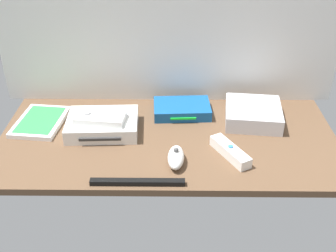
{
  "coord_description": "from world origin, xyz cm",
  "views": [
    {
      "loc": [
        1.05,
        -104.45,
        68.44
      ],
      "look_at": [
        0.0,
        0.0,
        4.0
      ],
      "focal_mm": 45.07,
      "sensor_mm": 36.0,
      "label": 1
    }
  ],
  "objects_px": {
    "game_case": "(40,122)",
    "mini_computer": "(253,114)",
    "game_console": "(103,124)",
    "remote_wand": "(230,152)",
    "remote_classic_pad": "(101,117)",
    "remote_nunchuk": "(176,157)",
    "network_router": "(182,109)",
    "sensor_bar": "(137,182)"
  },
  "relations": [
    {
      "from": "game_console",
      "to": "remote_wand",
      "type": "distance_m",
      "value": 0.39
    },
    {
      "from": "network_router",
      "to": "remote_nunchuk",
      "type": "distance_m",
      "value": 0.27
    },
    {
      "from": "game_console",
      "to": "remote_classic_pad",
      "type": "distance_m",
      "value": 0.03
    },
    {
      "from": "mini_computer",
      "to": "sensor_bar",
      "type": "xyz_separation_m",
      "value": [
        -0.34,
        -0.32,
        -0.02
      ]
    },
    {
      "from": "remote_nunchuk",
      "to": "remote_classic_pad",
      "type": "xyz_separation_m",
      "value": [
        -0.22,
        0.15,
        0.03
      ]
    },
    {
      "from": "remote_nunchuk",
      "to": "remote_classic_pad",
      "type": "height_order",
      "value": "remote_classic_pad"
    },
    {
      "from": "game_case",
      "to": "remote_classic_pad",
      "type": "xyz_separation_m",
      "value": [
        0.2,
        -0.05,
        0.05
      ]
    },
    {
      "from": "network_router",
      "to": "sensor_bar",
      "type": "relative_size",
      "value": 0.78
    },
    {
      "from": "game_console",
      "to": "remote_nunchuk",
      "type": "relative_size",
      "value": 2.13
    },
    {
      "from": "game_console",
      "to": "remote_nunchuk",
      "type": "xyz_separation_m",
      "value": [
        0.22,
        -0.16,
        -0.0
      ]
    },
    {
      "from": "sensor_bar",
      "to": "network_router",
      "type": "bearing_deg",
      "value": 71.65
    },
    {
      "from": "game_case",
      "to": "mini_computer",
      "type": "bearing_deg",
      "value": 8.15
    },
    {
      "from": "network_router",
      "to": "remote_wand",
      "type": "bearing_deg",
      "value": -64.33
    },
    {
      "from": "remote_wand",
      "to": "mini_computer",
      "type": "bearing_deg",
      "value": 34.62
    },
    {
      "from": "network_router",
      "to": "remote_wand",
      "type": "relative_size",
      "value": 1.27
    },
    {
      "from": "game_console",
      "to": "remote_classic_pad",
      "type": "relative_size",
      "value": 1.43
    },
    {
      "from": "game_case",
      "to": "remote_nunchuk",
      "type": "bearing_deg",
      "value": -19.66
    },
    {
      "from": "remote_classic_pad",
      "to": "mini_computer",
      "type": "bearing_deg",
      "value": 15.73
    },
    {
      "from": "remote_nunchuk",
      "to": "remote_classic_pad",
      "type": "distance_m",
      "value": 0.27
    },
    {
      "from": "network_router",
      "to": "remote_nunchuk",
      "type": "bearing_deg",
      "value": -97.49
    },
    {
      "from": "remote_wand",
      "to": "game_console",
      "type": "bearing_deg",
      "value": 131.38
    },
    {
      "from": "mini_computer",
      "to": "remote_nunchuk",
      "type": "xyz_separation_m",
      "value": [
        -0.24,
        -0.23,
        -0.01
      ]
    },
    {
      "from": "mini_computer",
      "to": "remote_wand",
      "type": "xyz_separation_m",
      "value": [
        -0.09,
        -0.19,
        -0.01
      ]
    },
    {
      "from": "remote_wand",
      "to": "remote_nunchuk",
      "type": "xyz_separation_m",
      "value": [
        -0.15,
        -0.04,
        0.01
      ]
    },
    {
      "from": "game_console",
      "to": "remote_wand",
      "type": "xyz_separation_m",
      "value": [
        0.37,
        -0.13,
        -0.01
      ]
    },
    {
      "from": "game_case",
      "to": "sensor_bar",
      "type": "xyz_separation_m",
      "value": [
        0.32,
        -0.29,
        -0.0
      ]
    },
    {
      "from": "network_router",
      "to": "remote_wand",
      "type": "distance_m",
      "value": 0.27
    },
    {
      "from": "remote_wand",
      "to": "remote_nunchuk",
      "type": "relative_size",
      "value": 1.44
    },
    {
      "from": "mini_computer",
      "to": "remote_classic_pad",
      "type": "xyz_separation_m",
      "value": [
        -0.46,
        -0.08,
        0.03
      ]
    },
    {
      "from": "remote_nunchuk",
      "to": "remote_classic_pad",
      "type": "relative_size",
      "value": 0.67
    },
    {
      "from": "remote_wand",
      "to": "remote_nunchuk",
      "type": "distance_m",
      "value": 0.15
    },
    {
      "from": "game_console",
      "to": "remote_nunchuk",
      "type": "distance_m",
      "value": 0.27
    },
    {
      "from": "game_case",
      "to": "remote_nunchuk",
      "type": "xyz_separation_m",
      "value": [
        0.42,
        -0.2,
        0.01
      ]
    },
    {
      "from": "game_case",
      "to": "remote_wand",
      "type": "height_order",
      "value": "remote_wand"
    },
    {
      "from": "mini_computer",
      "to": "remote_wand",
      "type": "distance_m",
      "value": 0.21
    },
    {
      "from": "game_case",
      "to": "remote_classic_pad",
      "type": "relative_size",
      "value": 1.34
    },
    {
      "from": "network_router",
      "to": "remote_classic_pad",
      "type": "relative_size",
      "value": 1.22
    },
    {
      "from": "mini_computer",
      "to": "remote_nunchuk",
      "type": "height_order",
      "value": "mini_computer"
    },
    {
      "from": "mini_computer",
      "to": "game_case",
      "type": "xyz_separation_m",
      "value": [
        -0.66,
        -0.02,
        -0.02
      ]
    },
    {
      "from": "remote_nunchuk",
      "to": "sensor_bar",
      "type": "distance_m",
      "value": 0.13
    },
    {
      "from": "network_router",
      "to": "remote_nunchuk",
      "type": "xyz_separation_m",
      "value": [
        -0.02,
        -0.27,
        0.0
      ]
    },
    {
      "from": "game_case",
      "to": "remote_classic_pad",
      "type": "distance_m",
      "value": 0.21
    }
  ]
}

